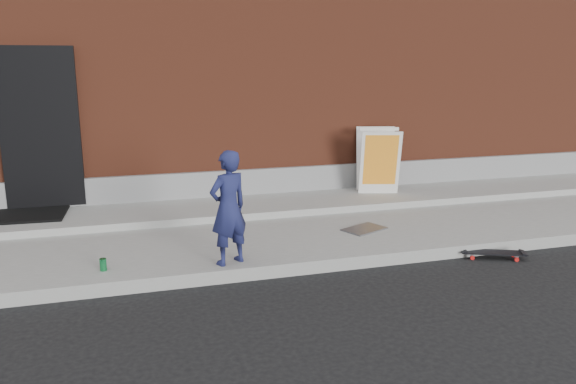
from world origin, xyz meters
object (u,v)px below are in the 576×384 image
object	(u,v)px
skateboard	(493,253)
pizza_sign	(378,160)
child	(228,208)
soda_can	(103,265)

from	to	relation	value
skateboard	pizza_sign	size ratio (longest dim) A/B	0.72
child	pizza_sign	bearing A→B (deg)	-165.66
soda_can	child	bearing A→B (deg)	-6.69
child	pizza_sign	world-z (taller)	child
skateboard	soda_can	world-z (taller)	soda_can
pizza_sign	soda_can	size ratio (longest dim) A/B	7.91
pizza_sign	soda_can	distance (m)	4.75
skateboard	pizza_sign	distance (m)	2.77
child	skateboard	distance (m)	3.24
skateboard	pizza_sign	xyz separation A→B (m)	(-0.28, 2.66, 0.70)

